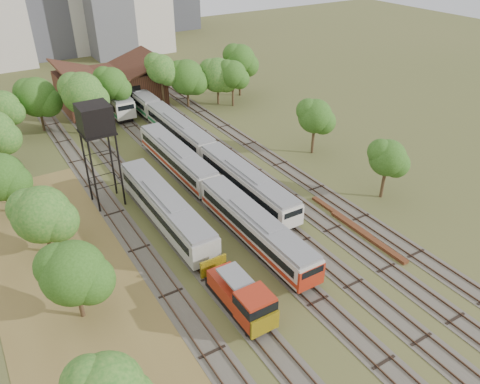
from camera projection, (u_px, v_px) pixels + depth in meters
ground at (363, 316)px, 37.38m from camera, size 240.00×240.00×0.00m
dry_grass_patch at (111, 342)px, 35.06m from camera, size 14.00×60.00×0.04m
tracks at (207, 186)px, 55.32m from camera, size 24.60×80.00×0.19m
railcar_red_set at (212, 189)px, 51.18m from camera, size 2.74×34.58×3.38m
railcar_green_set at (179, 130)px, 65.10m from camera, size 2.70×52.08×3.34m
railcar_rear at (110, 97)px, 76.34m from camera, size 3.02×16.08×3.73m
shunter_locomotive at (243, 298)px, 36.87m from camera, size 2.54×8.10×3.32m
old_grey_coach at (165, 208)px, 47.52m from camera, size 2.89×18.00×3.57m
water_tower at (95, 122)px, 47.31m from camera, size 3.30×3.30×11.40m
rail_pile_near at (367, 236)px, 46.44m from camera, size 0.66×9.92×0.33m
rail_pile_far at (340, 216)px, 49.57m from camera, size 0.54×8.71×0.28m
maintenance_shed at (111, 87)px, 77.80m from camera, size 16.45×11.55×7.58m
tree_band_left at (32, 219)px, 41.16m from camera, size 7.41×55.60×7.90m
tree_band_far at (140, 82)px, 71.62m from camera, size 42.67×10.53×9.09m
tree_band_right at (295, 107)px, 63.36m from camera, size 5.18×38.43×7.58m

